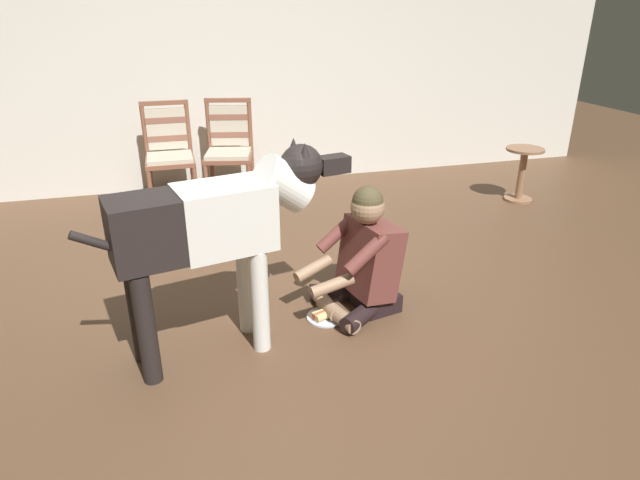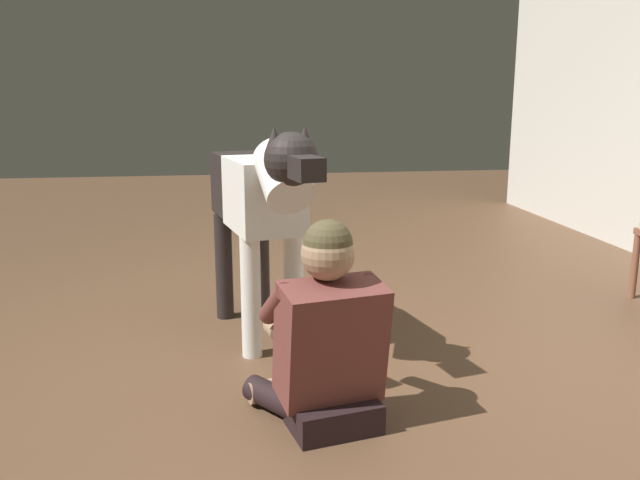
{
  "view_description": "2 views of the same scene",
  "coord_description": "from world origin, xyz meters",
  "px_view_note": "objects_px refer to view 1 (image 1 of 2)",
  "views": [
    {
      "loc": [
        -0.59,
        -2.86,
        1.83
      ],
      "look_at": [
        0.23,
        0.04,
        0.51
      ],
      "focal_mm": 30.41,
      "sensor_mm": 36.0,
      "label": 1
    },
    {
      "loc": [
        2.94,
        -0.34,
        1.3
      ],
      "look_at": [
        -0.19,
        0.1,
        0.59
      ],
      "focal_mm": 36.98,
      "sensor_mm": 36.0,
      "label": 2
    }
  ],
  "objects_px": {
    "dining_chair_left_of_pair": "(169,149)",
    "hot_dog_on_plate": "(326,314)",
    "round_side_table": "(522,170)",
    "dining_chair_right_of_pair": "(229,145)",
    "person_sitting_on_floor": "(363,261)",
    "large_dog": "(216,226)"
  },
  "relations": [
    {
      "from": "person_sitting_on_floor",
      "to": "round_side_table",
      "type": "distance_m",
      "value": 2.76
    },
    {
      "from": "dining_chair_left_of_pair",
      "to": "hot_dog_on_plate",
      "type": "distance_m",
      "value": 2.74
    },
    {
      "from": "dining_chair_right_of_pair",
      "to": "hot_dog_on_plate",
      "type": "distance_m",
      "value": 2.61
    },
    {
      "from": "hot_dog_on_plate",
      "to": "round_side_table",
      "type": "height_order",
      "value": "round_side_table"
    },
    {
      "from": "person_sitting_on_floor",
      "to": "hot_dog_on_plate",
      "type": "bearing_deg",
      "value": -167.67
    },
    {
      "from": "dining_chair_right_of_pair",
      "to": "round_side_table",
      "type": "bearing_deg",
      "value": -18.08
    },
    {
      "from": "hot_dog_on_plate",
      "to": "dining_chair_right_of_pair",
      "type": "bearing_deg",
      "value": 95.98
    },
    {
      "from": "dining_chair_right_of_pair",
      "to": "hot_dog_on_plate",
      "type": "bearing_deg",
      "value": -84.02
    },
    {
      "from": "large_dog",
      "to": "person_sitting_on_floor",
      "type": "bearing_deg",
      "value": 12.33
    },
    {
      "from": "dining_chair_left_of_pair",
      "to": "large_dog",
      "type": "distance_m",
      "value": 2.71
    },
    {
      "from": "dining_chair_left_of_pair",
      "to": "round_side_table",
      "type": "distance_m",
      "value": 3.49
    },
    {
      "from": "large_dog",
      "to": "hot_dog_on_plate",
      "type": "xyz_separation_m",
      "value": [
        0.65,
        0.14,
        -0.73
      ]
    },
    {
      "from": "large_dog",
      "to": "hot_dog_on_plate",
      "type": "distance_m",
      "value": 0.99
    },
    {
      "from": "person_sitting_on_floor",
      "to": "hot_dog_on_plate",
      "type": "xyz_separation_m",
      "value": [
        -0.26,
        -0.06,
        -0.32
      ]
    },
    {
      "from": "dining_chair_right_of_pair",
      "to": "round_side_table",
      "type": "xyz_separation_m",
      "value": [
        2.78,
        -0.91,
        -0.23
      ]
    },
    {
      "from": "dining_chair_right_of_pair",
      "to": "person_sitting_on_floor",
      "type": "relative_size",
      "value": 1.18
    },
    {
      "from": "dining_chair_left_of_pair",
      "to": "round_side_table",
      "type": "bearing_deg",
      "value": -15.14
    },
    {
      "from": "dining_chair_left_of_pair",
      "to": "large_dog",
      "type": "bearing_deg",
      "value": -85.78
    },
    {
      "from": "large_dog",
      "to": "dining_chair_left_of_pair",
      "type": "bearing_deg",
      "value": 94.22
    },
    {
      "from": "hot_dog_on_plate",
      "to": "person_sitting_on_floor",
      "type": "bearing_deg",
      "value": 12.33
    },
    {
      "from": "dining_chair_right_of_pair",
      "to": "large_dog",
      "type": "distance_m",
      "value": 2.73
    },
    {
      "from": "dining_chair_right_of_pair",
      "to": "person_sitting_on_floor",
      "type": "height_order",
      "value": "dining_chair_right_of_pair"
    }
  ]
}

